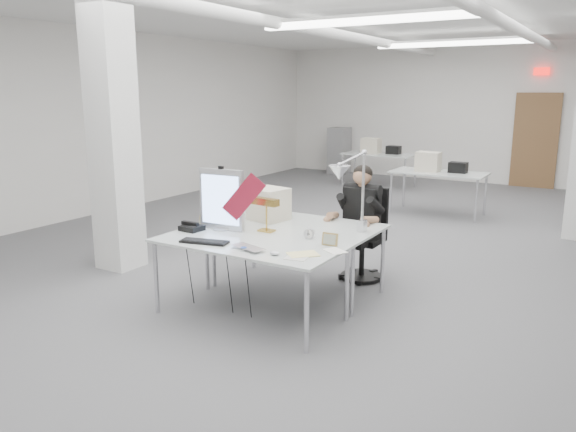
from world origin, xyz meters
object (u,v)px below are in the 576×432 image
object	(u,v)px
monitor	(222,200)
desk_phone	(192,228)
architect_lamp	(352,197)
desk_main	(249,243)
beige_monitor	(269,204)
office_chair	(362,238)
laptop	(244,249)
bankers_lamp	(266,214)
seated_person	(362,204)

from	to	relation	value
monitor	desk_phone	distance (m)	0.42
desk_phone	architect_lamp	distance (m)	1.66
desk_main	beige_monitor	size ratio (longest dim) A/B	4.87
desk_main	office_chair	xyz separation A→B (m)	(0.47, 1.59, -0.25)
laptop	bankers_lamp	size ratio (longest dim) A/B	0.97
office_chair	seated_person	distance (m)	0.41
seated_person	desk_phone	xyz separation A→B (m)	(-1.22, -1.48, -0.12)
office_chair	laptop	distance (m)	1.91
seated_person	beige_monitor	xyz separation A→B (m)	(-0.81, -0.67, 0.03)
seated_person	bankers_lamp	world-z (taller)	seated_person
desk_phone	beige_monitor	distance (m)	0.92
monitor	beige_monitor	size ratio (longest dim) A/B	1.68
desk_main	monitor	xyz separation A→B (m)	(-0.52, 0.26, 0.32)
desk_main	laptop	xyz separation A→B (m)	(0.13, -0.27, 0.03)
seated_person	desk_phone	world-z (taller)	seated_person
desk_main	bankers_lamp	bearing A→B (deg)	100.60
seated_person	bankers_lamp	bearing A→B (deg)	-116.11
architect_lamp	seated_person	bearing A→B (deg)	121.54
laptop	bankers_lamp	distance (m)	0.74
desk_main	architect_lamp	size ratio (longest dim) A/B	2.26
office_chair	desk_phone	world-z (taller)	office_chair
monitor	seated_person	bearing A→B (deg)	47.98
office_chair	beige_monitor	xyz separation A→B (m)	(-0.81, -0.72, 0.44)
bankers_lamp	beige_monitor	bearing A→B (deg)	127.08
seated_person	architect_lamp	size ratio (longest dim) A/B	1.19
desk_phone	architect_lamp	xyz separation A→B (m)	(1.51, 0.60, 0.37)
seated_person	bankers_lamp	distance (m)	1.25
desk_main	beige_monitor	xyz separation A→B (m)	(-0.35, 0.87, 0.19)
beige_monitor	bankers_lamp	bearing A→B (deg)	-48.28
laptop	architect_lamp	bearing A→B (deg)	72.37
desk_main	monitor	world-z (taller)	monitor
desk_phone	laptop	bearing A→B (deg)	-17.21
office_chair	monitor	distance (m)	1.75
beige_monitor	architect_lamp	xyz separation A→B (m)	(1.10, -0.22, 0.22)
architect_lamp	desk_phone	bearing A→B (deg)	-144.74
desk_main	laptop	size ratio (longest dim) A/B	5.18
bankers_lamp	beige_monitor	xyz separation A→B (m)	(-0.27, 0.45, -0.00)
office_chair	architect_lamp	world-z (taller)	architect_lamp
seated_person	office_chair	bearing A→B (deg)	89.91
laptop	seated_person	bearing A→B (deg)	95.76
desk_main	laptop	distance (m)	0.30
desk_main	seated_person	xyz separation A→B (m)	(0.47, 1.54, 0.16)
laptop	beige_monitor	distance (m)	1.25
architect_lamp	monitor	bearing A→B (deg)	-149.09
laptop	beige_monitor	size ratio (longest dim) A/B	0.94
monitor	laptop	bearing A→B (deg)	-43.99
monitor	bankers_lamp	bearing A→B (deg)	15.67
architect_lamp	laptop	bearing A→B (deg)	-110.34
office_chair	architect_lamp	distance (m)	1.18
monitor	architect_lamp	distance (m)	1.33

